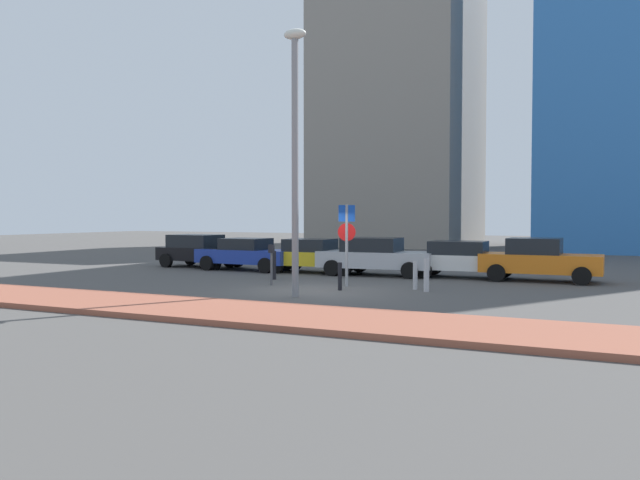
# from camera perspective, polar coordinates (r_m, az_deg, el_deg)

# --- Properties ---
(ground_plane) EXTENTS (120.00, 120.00, 0.00)m
(ground_plane) POSITION_cam_1_polar(r_m,az_deg,el_deg) (20.37, -0.37, -4.52)
(ground_plane) COLOR #4C4947
(sidewalk_brick) EXTENTS (40.00, 3.08, 0.14)m
(sidewalk_brick) POSITION_cam_1_polar(r_m,az_deg,el_deg) (15.73, -8.91, -6.28)
(sidewalk_brick) COLOR #93513D
(sidewalk_brick) RESTS_ON ground
(parked_car_black) EXTENTS (4.18, 2.14, 1.50)m
(parked_car_black) POSITION_cam_1_polar(r_m,az_deg,el_deg) (30.01, -10.68, -0.90)
(parked_car_black) COLOR black
(parked_car_black) RESTS_ON ground
(parked_car_blue) EXTENTS (4.49, 2.07, 1.40)m
(parked_car_blue) POSITION_cam_1_polar(r_m,az_deg,el_deg) (28.00, -6.57, -1.22)
(parked_car_blue) COLOR #1E389E
(parked_car_blue) RESTS_ON ground
(parked_car_yellow) EXTENTS (4.48, 2.07, 1.41)m
(parked_car_yellow) POSITION_cam_1_polar(r_m,az_deg,el_deg) (26.65, -0.35, -1.38)
(parked_car_yellow) COLOR gold
(parked_car_yellow) RESTS_ON ground
(parked_car_silver) EXTENTS (4.69, 2.27, 1.50)m
(parked_car_silver) POSITION_cam_1_polar(r_m,az_deg,el_deg) (25.53, 4.97, -1.42)
(parked_car_silver) COLOR #B7BABF
(parked_car_silver) RESTS_ON ground
(parked_car_white) EXTENTS (4.00, 1.98, 1.41)m
(parked_car_white) POSITION_cam_1_polar(r_m,az_deg,el_deg) (25.04, 12.57, -1.62)
(parked_car_white) COLOR white
(parked_car_white) RESTS_ON ground
(parked_car_orange) EXTENTS (4.19, 1.94, 1.57)m
(parked_car_orange) POSITION_cam_1_polar(r_m,az_deg,el_deg) (24.47, 18.98, -1.66)
(parked_car_orange) COLOR orange
(parked_car_orange) RESTS_ON ground
(parking_sign_post) EXTENTS (0.59, 0.18, 2.76)m
(parking_sign_post) POSITION_cam_1_polar(r_m,az_deg,el_deg) (21.36, 2.40, 0.45)
(parking_sign_post) COLOR gray
(parking_sign_post) RESTS_ON ground
(parking_meter) EXTENTS (0.18, 0.14, 1.39)m
(parking_meter) POSITION_cam_1_polar(r_m,az_deg,el_deg) (21.92, -4.36, -1.69)
(parking_meter) COLOR #4C4C51
(parking_meter) RESTS_ON ground
(street_lamp) EXTENTS (0.70, 0.36, 7.77)m
(street_lamp) POSITION_cam_1_polar(r_m,az_deg,el_deg) (18.77, -2.24, 8.73)
(street_lamp) COLOR gray
(street_lamp) RESTS_ON ground
(traffic_bollard_near) EXTENTS (0.15, 0.15, 0.91)m
(traffic_bollard_near) POSITION_cam_1_polar(r_m,az_deg,el_deg) (20.81, 8.50, -3.14)
(traffic_bollard_near) COLOR #B7B7BC
(traffic_bollard_near) RESTS_ON ground
(traffic_bollard_mid) EXTENTS (0.17, 0.17, 1.04)m
(traffic_bollard_mid) POSITION_cam_1_polar(r_m,az_deg,el_deg) (20.25, 9.48, -3.11)
(traffic_bollard_mid) COLOR #B7B7BC
(traffic_bollard_mid) RESTS_ON ground
(traffic_bollard_far) EXTENTS (0.13, 0.13, 0.89)m
(traffic_bollard_far) POSITION_cam_1_polar(r_m,az_deg,el_deg) (20.37, 1.79, -3.27)
(traffic_bollard_far) COLOR black
(traffic_bollard_far) RESTS_ON ground
(traffic_bollard_edge) EXTENTS (0.15, 0.15, 1.07)m
(traffic_bollard_edge) POSITION_cam_1_polar(r_m,az_deg,el_deg) (23.85, -4.12, -2.26)
(traffic_bollard_edge) COLOR black
(traffic_bollard_edge) RESTS_ON ground
(building_under_construction) EXTENTS (11.27, 13.02, 23.22)m
(building_under_construction) POSITION_cam_1_polar(r_m,az_deg,el_deg) (53.72, 7.25, 12.06)
(building_under_construction) COLOR gray
(building_under_construction) RESTS_ON ground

